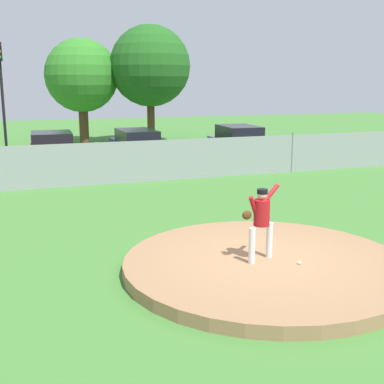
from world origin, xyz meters
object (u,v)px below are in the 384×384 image
at_px(baseball, 299,263).
at_px(parked_car_slate, 239,143).
at_px(parked_car_red, 52,151).
at_px(parked_car_navy, 137,147).
at_px(traffic_cone_orange, 260,149).
at_px(pitcher_youth, 261,217).
at_px(traffic_light_near, 1,81).

height_order(baseball, parked_car_slate, parked_car_slate).
xyz_separation_m(parked_car_red, parked_car_navy, (3.88, -0.21, 0.02)).
relative_size(baseball, parked_car_navy, 0.02).
distance_m(baseball, traffic_cone_orange, 17.86).
height_order(pitcher_youth, traffic_cone_orange, pitcher_youth).
bearing_deg(parked_car_red, baseball, -77.04).
relative_size(parked_car_red, parked_car_slate, 0.89).
bearing_deg(traffic_light_near, traffic_cone_orange, -12.22).
bearing_deg(traffic_cone_orange, traffic_light_near, 167.78).
height_order(parked_car_red, parked_car_navy, parked_car_navy).
xyz_separation_m(baseball, traffic_light_near, (-5.48, 19.01, 3.55)).
bearing_deg(parked_car_slate, parked_car_navy, 176.45).
bearing_deg(parked_car_slate, traffic_cone_orange, 36.76).
distance_m(baseball, parked_car_navy, 15.02).
bearing_deg(traffic_cone_orange, parked_car_navy, -170.60).
bearing_deg(pitcher_youth, baseball, -37.58).
distance_m(parked_car_navy, traffic_cone_orange, 7.27).
xyz_separation_m(parked_car_navy, parked_car_slate, (5.15, -0.32, 0.02)).
xyz_separation_m(traffic_cone_orange, traffic_light_near, (-13.01, 2.82, 3.58)).
xyz_separation_m(parked_car_slate, traffic_cone_orange, (2.01, 1.50, -0.54)).
relative_size(pitcher_youth, baseball, 20.85).
height_order(parked_car_red, traffic_cone_orange, parked_car_red).
relative_size(parked_car_red, parked_car_navy, 0.88).
bearing_deg(traffic_cone_orange, pitcher_youth, -117.43).
xyz_separation_m(baseball, parked_car_slate, (5.52, 14.69, 0.52)).
bearing_deg(pitcher_youth, parked_car_navy, 86.07).
distance_m(parked_car_slate, traffic_light_near, 12.20).
xyz_separation_m(baseball, parked_car_red, (-3.50, 15.23, 0.48)).
relative_size(pitcher_youth, traffic_light_near, 0.27).
relative_size(pitcher_youth, parked_car_red, 0.36).
bearing_deg(pitcher_youth, traffic_light_near, 104.68).
xyz_separation_m(parked_car_red, traffic_cone_orange, (11.03, 0.97, -0.50)).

